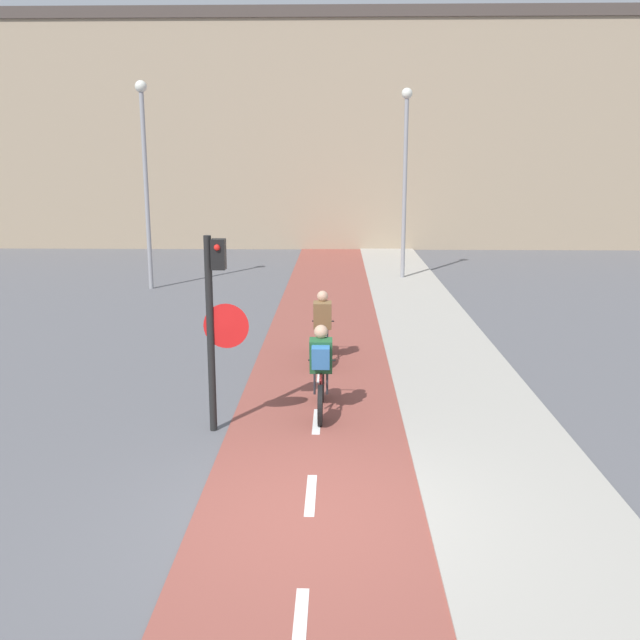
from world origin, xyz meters
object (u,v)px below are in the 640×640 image
(street_lamp_far, at_px, (145,163))
(cyclist_near, at_px, (321,372))
(traffic_light_pole, at_px, (216,312))
(street_lamp_sidewalk, at_px, (405,163))
(cyclist_far, at_px, (323,330))

(street_lamp_far, bearing_deg, cyclist_near, -63.43)
(traffic_light_pole, height_order, street_lamp_far, street_lamp_far)
(street_lamp_sidewalk, height_order, cyclist_far, street_lamp_sidewalk)
(traffic_light_pole, relative_size, street_lamp_sidewalk, 0.47)
(street_lamp_far, relative_size, cyclist_near, 3.61)
(traffic_light_pole, distance_m, street_lamp_sidewalk, 14.98)
(traffic_light_pole, relative_size, cyclist_far, 1.73)
(street_lamp_far, distance_m, cyclist_far, 10.57)
(traffic_light_pole, height_order, street_lamp_sidewalk, street_lamp_sidewalk)
(street_lamp_sidewalk, xyz_separation_m, cyclist_near, (-2.50, -13.53, -3.19))
(traffic_light_pole, xyz_separation_m, street_lamp_sidewalk, (4.02, 14.28, 2.06))
(street_lamp_far, xyz_separation_m, street_lamp_sidewalk, (8.19, 2.15, -0.02))
(cyclist_far, bearing_deg, cyclist_near, -89.25)
(cyclist_near, bearing_deg, cyclist_far, 90.75)
(street_lamp_far, bearing_deg, cyclist_far, -55.83)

